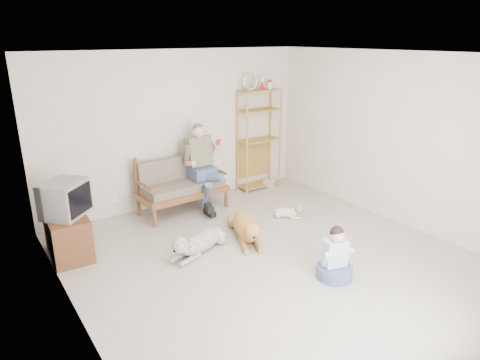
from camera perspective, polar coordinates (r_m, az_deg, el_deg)
floor at (r=5.91m, az=4.60°, el=-10.83°), size 5.50×5.50×0.00m
ceiling at (r=5.15m, az=5.40°, el=16.33°), size 5.50×5.50×0.00m
wall_back at (r=7.63m, az=-8.29°, el=6.74°), size 5.00×0.00×5.00m
wall_left at (r=4.32m, az=-21.71°, el=-3.78°), size 0.00×5.50×5.50m
wall_right at (r=7.18m, az=20.68°, el=4.97°), size 0.00×5.50×5.50m
loveseat at (r=7.44m, az=-7.89°, el=-0.48°), size 1.53×0.77×0.95m
man at (r=7.34m, az=-4.78°, el=1.04°), size 0.57×0.81×1.31m
etagere at (r=8.38m, az=2.54°, el=5.51°), size 0.86×0.38×2.26m
book_stack at (r=8.70m, az=3.89°, el=-0.39°), size 0.26×0.22×0.14m
tv_stand at (r=6.40m, az=-22.03°, el=-6.81°), size 0.55×0.92×0.60m
crt_tv at (r=6.17m, az=-22.27°, el=-2.32°), size 0.74×0.73×0.48m
wall_outlet at (r=7.46m, az=-16.47°, el=-2.53°), size 0.12×0.02×0.08m
golden_retriever at (r=6.46m, az=0.87°, el=-6.36°), size 0.70×1.32×0.42m
shaggy_dog at (r=6.09m, az=-5.62°, el=-8.27°), size 1.20×0.61×0.38m
terrier at (r=7.24m, az=6.65°, el=-4.25°), size 0.46×0.48×0.23m
child at (r=5.55m, az=12.55°, el=-10.32°), size 0.45×0.45×0.71m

